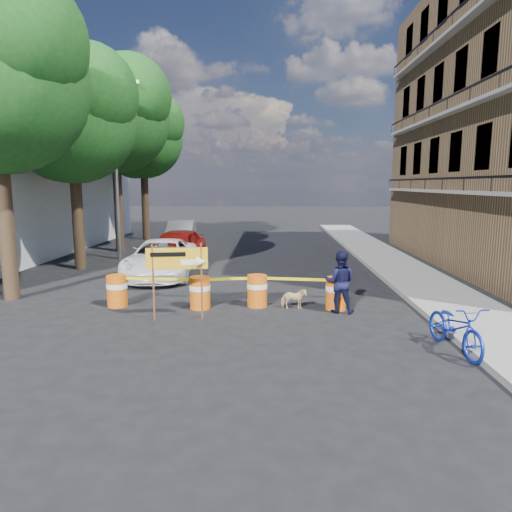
# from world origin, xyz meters

# --- Properties ---
(ground) EXTENTS (120.00, 120.00, 0.00)m
(ground) POSITION_xyz_m (0.00, 0.00, 0.00)
(ground) COLOR black
(ground) RESTS_ON ground
(sidewalk_east) EXTENTS (2.40, 40.00, 0.15)m
(sidewalk_east) POSITION_xyz_m (6.20, 6.00, 0.07)
(sidewalk_east) COLOR gray
(sidewalk_east) RESTS_ON ground
(tree_mid_a) EXTENTS (5.25, 5.00, 8.68)m
(tree_mid_a) POSITION_xyz_m (-6.74, 7.00, 6.01)
(tree_mid_a) COLOR #332316
(tree_mid_a) RESTS_ON ground
(tree_mid_b) EXTENTS (5.67, 5.40, 9.62)m
(tree_mid_b) POSITION_xyz_m (-6.73, 12.00, 6.71)
(tree_mid_b) COLOR #332316
(tree_mid_b) RESTS_ON ground
(tree_far) EXTENTS (5.04, 4.80, 8.84)m
(tree_far) POSITION_xyz_m (-6.74, 17.00, 6.22)
(tree_far) COLOR #332316
(tree_far) RESTS_ON ground
(streetlamp) EXTENTS (1.25, 0.18, 8.00)m
(streetlamp) POSITION_xyz_m (-5.93, 9.50, 4.38)
(streetlamp) COLOR gray
(streetlamp) RESTS_ON ground
(barrel_far_left) EXTENTS (0.58, 0.58, 0.90)m
(barrel_far_left) POSITION_xyz_m (-3.37, 1.33, 0.47)
(barrel_far_left) COLOR #CF470C
(barrel_far_left) RESTS_ON ground
(barrel_mid_left) EXTENTS (0.58, 0.58, 0.90)m
(barrel_mid_left) POSITION_xyz_m (-0.99, 1.18, 0.47)
(barrel_mid_left) COLOR #CF470C
(barrel_mid_left) RESTS_ON ground
(barrel_mid_right) EXTENTS (0.58, 0.58, 0.90)m
(barrel_mid_right) POSITION_xyz_m (0.60, 1.46, 0.47)
(barrel_mid_right) COLOR #CF470C
(barrel_mid_right) RESTS_ON ground
(barrel_far_right) EXTENTS (0.58, 0.58, 0.90)m
(barrel_far_right) POSITION_xyz_m (2.79, 1.23, 0.47)
(barrel_far_right) COLOR #CF470C
(barrel_far_right) RESTS_ON ground
(detour_sign) EXTENTS (1.52, 0.36, 1.98)m
(detour_sign) POSITION_xyz_m (-1.16, 0.11, 1.45)
(detour_sign) COLOR #592D19
(detour_sign) RESTS_ON ground
(pedestrian) EXTENTS (0.92, 0.78, 1.67)m
(pedestrian) POSITION_xyz_m (2.84, 0.93, 0.84)
(pedestrian) COLOR black
(pedestrian) RESTS_ON ground
(bicycle) EXTENTS (0.86, 1.15, 2.00)m
(bicycle) POSITION_xyz_m (4.80, -1.94, 1.00)
(bicycle) COLOR #162DB5
(bicycle) RESTS_ON ground
(dog) EXTENTS (0.71, 0.34, 0.59)m
(dog) POSITION_xyz_m (1.62, 1.20, 0.30)
(dog) COLOR #E2BB81
(dog) RESTS_ON ground
(suv_white) EXTENTS (2.56, 5.08, 1.38)m
(suv_white) POSITION_xyz_m (-3.11, 5.57, 0.69)
(suv_white) COLOR white
(suv_white) RESTS_ON ground
(sedan_red) EXTENTS (2.19, 4.64, 1.53)m
(sedan_red) POSITION_xyz_m (-3.06, 8.14, 0.77)
(sedan_red) COLOR #9E120D
(sedan_red) RESTS_ON ground
(sedan_silver) EXTENTS (1.81, 4.26, 1.37)m
(sedan_silver) POSITION_xyz_m (-4.18, 14.79, 0.68)
(sedan_silver) COLOR #9EA1A5
(sedan_silver) RESTS_ON ground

